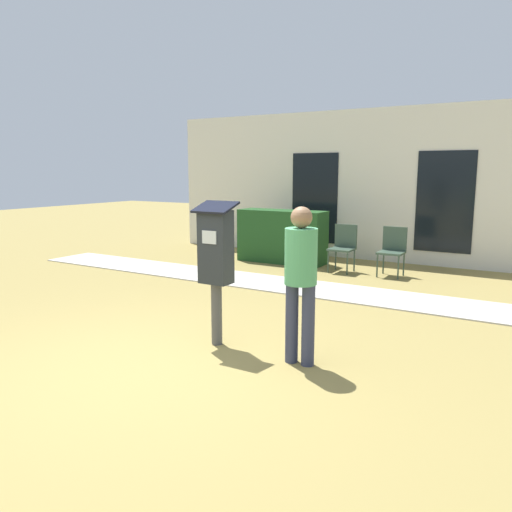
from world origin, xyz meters
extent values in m
plane|color=olive|center=(0.00, 0.00, 0.00)|extent=(40.00, 40.00, 0.00)
cube|color=#B7B2A8|center=(0.00, 3.86, 0.01)|extent=(12.00, 1.10, 0.02)
cube|color=silver|center=(0.00, 7.08, 1.60)|extent=(10.00, 0.24, 3.20)
cube|color=black|center=(-1.40, 6.95, 1.30)|extent=(1.10, 0.02, 2.00)
cube|color=black|center=(1.40, 6.95, 1.30)|extent=(1.10, 0.02, 2.00)
cylinder|color=#4C4C4C|center=(0.15, 0.91, 0.35)|extent=(0.12, 0.12, 0.70)
cube|color=#23282D|center=(0.15, 0.91, 1.10)|extent=(0.34, 0.22, 0.80)
cube|color=silver|center=(0.15, 0.80, 1.22)|extent=(0.18, 0.01, 0.14)
cube|color=black|center=(0.15, 0.91, 1.53)|extent=(0.44, 0.31, 0.12)
cylinder|color=#333851|center=(1.10, 0.87, 0.41)|extent=(0.13, 0.13, 0.82)
cylinder|color=#333851|center=(1.28, 0.87, 0.41)|extent=(0.13, 0.13, 0.82)
cylinder|color=#4C9E66|center=(1.19, 0.87, 1.09)|extent=(0.32, 0.32, 0.55)
sphere|color=#8C6647|center=(1.19, 0.87, 1.48)|extent=(0.21, 0.21, 0.21)
cylinder|color=#334738|center=(-1.24, 5.61, 0.21)|extent=(0.03, 0.03, 0.42)
cylinder|color=#334738|center=(-0.86, 5.61, 0.21)|extent=(0.03, 0.03, 0.42)
cylinder|color=#334738|center=(-1.24, 5.99, 0.21)|extent=(0.03, 0.03, 0.42)
cylinder|color=#334738|center=(-0.86, 5.99, 0.21)|extent=(0.03, 0.03, 0.42)
cube|color=#334738|center=(-1.05, 5.80, 0.44)|extent=(0.44, 0.44, 0.04)
cube|color=#334738|center=(-1.05, 6.00, 0.68)|extent=(0.44, 0.04, 0.44)
cylinder|color=#334738|center=(-0.32, 5.22, 0.21)|extent=(0.03, 0.03, 0.42)
cylinder|color=#334738|center=(0.06, 5.22, 0.21)|extent=(0.03, 0.03, 0.42)
cylinder|color=#334738|center=(-0.32, 5.60, 0.21)|extent=(0.03, 0.03, 0.42)
cylinder|color=#334738|center=(0.06, 5.60, 0.21)|extent=(0.03, 0.03, 0.42)
cube|color=#334738|center=(-0.13, 5.41, 0.44)|extent=(0.44, 0.44, 0.04)
cube|color=#334738|center=(-0.13, 5.61, 0.68)|extent=(0.44, 0.04, 0.44)
cylinder|color=#334738|center=(0.60, 5.31, 0.21)|extent=(0.03, 0.03, 0.42)
cylinder|color=#334738|center=(0.98, 5.31, 0.21)|extent=(0.03, 0.03, 0.42)
cylinder|color=#334738|center=(0.60, 5.69, 0.21)|extent=(0.03, 0.03, 0.42)
cylinder|color=#334738|center=(0.98, 5.69, 0.21)|extent=(0.03, 0.03, 0.42)
cube|color=#334738|center=(0.79, 5.50, 0.44)|extent=(0.44, 0.44, 0.04)
cube|color=#334738|center=(0.79, 5.70, 0.68)|extent=(0.44, 0.04, 0.44)
cube|color=#1E471E|center=(-1.60, 5.76, 0.55)|extent=(1.86, 0.60, 1.10)
camera|label=1|loc=(3.26, -3.45, 1.92)|focal=35.00mm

